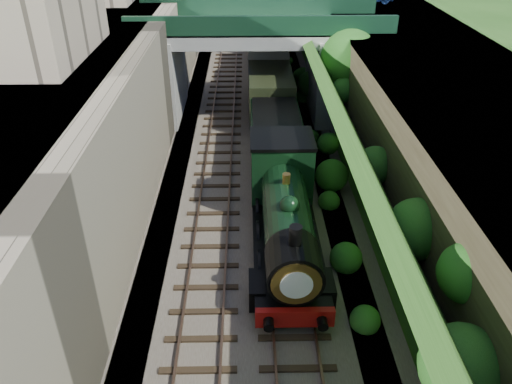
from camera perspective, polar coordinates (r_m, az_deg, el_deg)
trackbed at (r=31.62m, az=-0.38°, el=6.26°), size 10.00×90.00×0.20m
retaining_wall at (r=30.80m, az=-10.91°, el=11.82°), size 1.00×90.00×7.00m
street_plateau_left at (r=31.57m, az=-17.31°, el=11.46°), size 6.00×90.00×7.00m
street_plateau_right at (r=32.04m, az=17.19°, el=11.05°), size 8.00×90.00×6.25m
embankment_slope at (r=29.04m, az=9.77°, el=9.29°), size 4.08×90.00×6.36m
track_left at (r=31.60m, az=-4.03°, el=6.45°), size 2.50×90.00×0.20m
track_right at (r=31.60m, az=1.81°, el=6.51°), size 2.50×90.00×0.20m
road_bridge at (r=34.04m, az=1.15°, el=15.20°), size 16.00×6.40×7.25m
building_near at (r=24.88m, az=-23.97°, el=18.53°), size 4.00×8.00×4.00m
tree at (r=31.40m, az=10.79°, el=14.41°), size 3.60×3.80×6.60m
locomotive at (r=20.71m, az=3.38°, el=-2.53°), size 3.10×10.23×3.83m
tender at (r=27.26m, az=2.27°, el=5.54°), size 2.70×6.00×3.05m
coach_front at (r=38.88m, az=1.26°, el=14.09°), size 2.90×18.00×3.70m
coach_middle at (r=57.13m, az=0.49°, el=19.55°), size 2.90×18.00×3.70m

